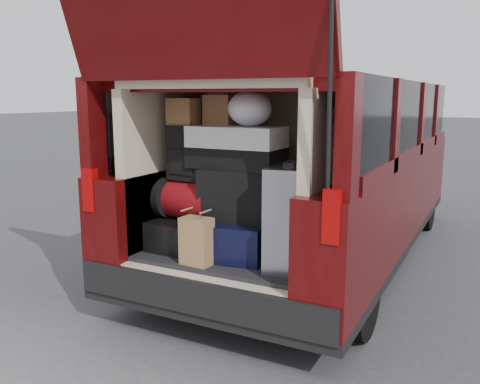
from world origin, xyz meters
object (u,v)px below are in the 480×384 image
at_px(kraft_bag, 197,241).
at_px(backpack, 188,153).
at_px(red_duffel, 190,200).
at_px(silver_roller, 290,217).
at_px(black_hardshell, 187,233).
at_px(navy_hardshell, 238,236).
at_px(twotone_duffel, 237,147).
at_px(black_soft_case, 237,194).

height_order(kraft_bag, backpack, backpack).
bearing_deg(red_duffel, silver_roller, 7.61).
bearing_deg(kraft_bag, silver_roller, 28.35).
xyz_separation_m(black_hardshell, red_duffel, (0.04, -0.01, 0.25)).
relative_size(navy_hardshell, silver_roller, 0.87).
distance_m(kraft_bag, backpack, 0.68).
relative_size(kraft_bag, backpack, 0.82).
relative_size(silver_roller, red_duffel, 1.49).
distance_m(black_hardshell, backpack, 0.60).
xyz_separation_m(silver_roller, twotone_duffel, (-0.45, 0.10, 0.42)).
bearing_deg(twotone_duffel, red_duffel, -171.63).
bearing_deg(black_soft_case, silver_roller, -18.36).
xyz_separation_m(black_soft_case, twotone_duffel, (-0.03, 0.04, 0.32)).
xyz_separation_m(black_hardshell, silver_roller, (0.84, -0.06, 0.23)).
xyz_separation_m(silver_roller, red_duffel, (-0.80, 0.05, 0.03)).
bearing_deg(black_hardshell, kraft_bag, -45.01).
height_order(navy_hardshell, kraft_bag, kraft_bag).
relative_size(black_hardshell, red_duffel, 1.20).
xyz_separation_m(navy_hardshell, backpack, (-0.40, -0.02, 0.58)).
xyz_separation_m(black_hardshell, black_soft_case, (0.42, 0.00, 0.33)).
xyz_separation_m(black_hardshell, navy_hardshell, (0.42, 0.02, 0.02)).
bearing_deg(backpack, black_hardshell, -176.40).
relative_size(navy_hardshell, backpack, 1.49).
bearing_deg(navy_hardshell, black_hardshell, 176.02).
xyz_separation_m(red_duffel, backpack, (-0.02, 0.01, 0.34)).
height_order(black_hardshell, red_duffel, red_duffel).
bearing_deg(kraft_bag, red_duffel, 132.98).
bearing_deg(backpack, twotone_duffel, 12.07).
height_order(navy_hardshell, black_soft_case, black_soft_case).
bearing_deg(silver_roller, black_soft_case, 159.70).
height_order(navy_hardshell, twotone_duffel, twotone_duffel).
bearing_deg(backpack, silver_roller, 1.69).
xyz_separation_m(kraft_bag, backpack, (-0.26, 0.31, 0.54)).
bearing_deg(backpack, red_duffel, -23.43).
xyz_separation_m(kraft_bag, black_soft_case, (0.14, 0.32, 0.27)).
distance_m(black_hardshell, silver_roller, 0.87).
height_order(red_duffel, black_soft_case, black_soft_case).
height_order(kraft_bag, red_duffel, red_duffel).
relative_size(black_soft_case, twotone_duffel, 0.77).
relative_size(kraft_bag, red_duffel, 0.71).
height_order(red_duffel, backpack, backpack).
bearing_deg(twotone_duffel, navy_hardshell, -39.36).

